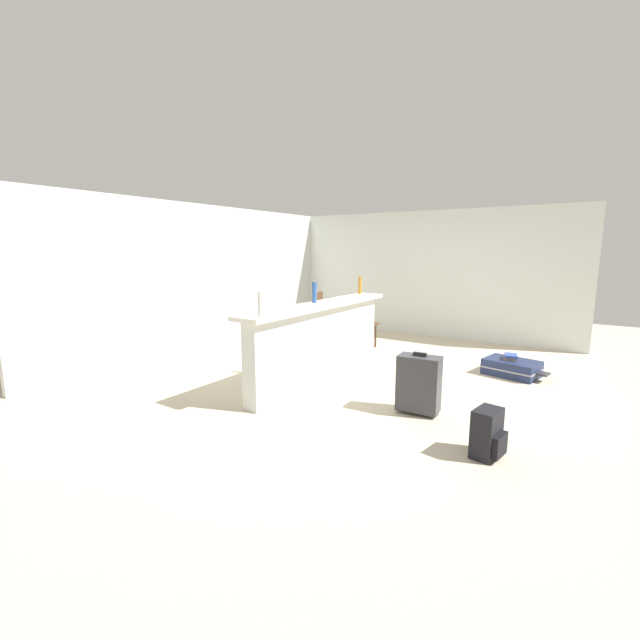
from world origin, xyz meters
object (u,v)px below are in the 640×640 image
(bottle_white, at_px, (260,304))
(backpack_black, at_px, (488,434))
(suitcase_flat_navy, at_px, (512,368))
(suitcase_upright_charcoal, at_px, (419,383))
(dining_table, at_px, (333,309))
(bottle_blue, at_px, (314,292))
(book_stack, at_px, (511,357))
(dining_chair_near_partition, at_px, (360,319))
(dining_chair_far_side, at_px, (313,313))
(bottle_amber, at_px, (360,286))

(bottle_white, bearing_deg, backpack_black, -83.12)
(suitcase_flat_navy, xyz_separation_m, suitcase_upright_charcoal, (-2.03, 0.61, 0.22))
(dining_table, relative_size, suitcase_upright_charcoal, 1.64)
(suitcase_flat_navy, bearing_deg, backpack_black, -175.22)
(suitcase_flat_navy, height_order, suitcase_upright_charcoal, suitcase_upright_charcoal)
(bottle_white, relative_size, bottle_blue, 0.98)
(dining_table, distance_m, book_stack, 3.18)
(dining_chair_near_partition, distance_m, backpack_black, 4.13)
(dining_chair_far_side, bearing_deg, bottle_blue, -145.19)
(dining_table, height_order, backpack_black, dining_table)
(bottle_blue, bearing_deg, backpack_black, -112.20)
(bottle_white, xyz_separation_m, backpack_black, (0.27, -2.27, -0.97))
(bottle_amber, distance_m, dining_chair_near_partition, 1.05)
(dining_table, xyz_separation_m, dining_chair_near_partition, (0.01, -0.56, -0.13))
(dining_chair_near_partition, bearing_deg, backpack_black, -136.66)
(dining_chair_far_side, height_order, suitcase_flat_navy, dining_chair_far_side)
(book_stack, bearing_deg, dining_table, 84.13)
(suitcase_flat_navy, relative_size, backpack_black, 2.09)
(dining_table, height_order, dining_chair_near_partition, dining_chair_near_partition)
(suitcase_upright_charcoal, xyz_separation_m, backpack_black, (-0.60, -0.83, -0.13))
(bottle_amber, relative_size, backpack_black, 0.66)
(suitcase_upright_charcoal, bearing_deg, dining_table, 47.07)
(dining_chair_near_partition, bearing_deg, dining_table, 91.01)
(bottle_amber, bearing_deg, suitcase_upright_charcoal, -135.92)
(suitcase_flat_navy, bearing_deg, dining_table, 83.67)
(dining_chair_far_side, bearing_deg, suitcase_flat_navy, -96.56)
(dining_chair_near_partition, distance_m, dining_chair_far_side, 1.05)
(bottle_white, xyz_separation_m, suitcase_flat_navy, (2.90, -2.05, -1.07))
(bottle_blue, distance_m, bottle_amber, 1.27)
(suitcase_flat_navy, distance_m, suitcase_upright_charcoal, 2.13)
(bottle_amber, distance_m, backpack_black, 3.48)
(suitcase_upright_charcoal, bearing_deg, bottle_blue, 76.27)
(bottle_blue, relative_size, bottle_amber, 0.99)
(dining_chair_far_side, bearing_deg, suitcase_upright_charcoal, -128.79)
(bottle_white, height_order, suitcase_upright_charcoal, bottle_white)
(dining_chair_far_side, height_order, suitcase_upright_charcoal, dining_chair_far_side)
(bottle_white, bearing_deg, bottle_amber, 4.07)
(bottle_blue, distance_m, book_stack, 2.90)
(suitcase_upright_charcoal, bearing_deg, book_stack, -15.75)
(suitcase_flat_navy, height_order, backpack_black, backpack_black)
(dining_chair_near_partition, bearing_deg, bottle_amber, -152.32)
(bottle_white, bearing_deg, dining_table, 19.04)
(suitcase_upright_charcoal, relative_size, book_stack, 2.53)
(dining_table, xyz_separation_m, book_stack, (-0.32, -3.14, -0.39))
(bottle_blue, xyz_separation_m, suitcase_flat_navy, (1.63, -2.23, -1.07))
(bottle_white, distance_m, suitcase_upright_charcoal, 1.88)
(dining_chair_far_side, xyz_separation_m, backpack_black, (-3.05, -3.88, -0.31))
(bottle_white, height_order, bottle_amber, bottle_amber)
(backpack_black, relative_size, book_stack, 1.59)
(dining_chair_far_side, bearing_deg, book_stack, -96.16)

